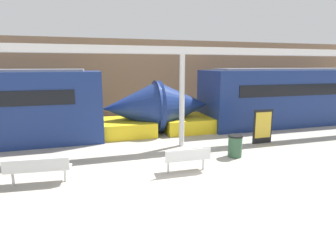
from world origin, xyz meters
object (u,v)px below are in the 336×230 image
(support_column_near, at_px, (182,101))
(trash_bin, at_px, (235,146))
(train_left, at_px, (293,97))
(bench_far, at_px, (38,168))
(poster_board, at_px, (263,126))
(bench_near, at_px, (187,157))

(support_column_near, bearing_deg, trash_bin, -51.55)
(train_left, xyz_separation_m, trash_bin, (-6.33, -4.44, -1.09))
(train_left, bearing_deg, support_column_near, -161.63)
(bench_far, xyz_separation_m, poster_board, (8.63, 1.75, 0.25))
(trash_bin, bearing_deg, train_left, 35.04)
(bench_far, bearing_deg, trash_bin, 9.94)
(bench_near, xyz_separation_m, trash_bin, (2.22, 0.89, -0.08))
(trash_bin, height_order, poster_board, poster_board)
(train_left, distance_m, trash_bin, 7.80)
(bench_near, height_order, poster_board, poster_board)
(bench_far, xyz_separation_m, support_column_near, (5.13, 2.39, 1.40))
(support_column_near, bearing_deg, bench_far, -155.03)
(poster_board, height_order, support_column_near, support_column_near)
(poster_board, relative_size, support_column_near, 0.39)
(trash_bin, distance_m, support_column_near, 2.79)
(poster_board, xyz_separation_m, support_column_near, (-3.50, 0.64, 1.14))
(bench_near, distance_m, poster_board, 4.75)
(trash_bin, bearing_deg, poster_board, 30.76)
(bench_near, height_order, bench_far, same)
(train_left, distance_m, bench_far, 13.88)
(bench_far, bearing_deg, support_column_near, 30.22)
(bench_far, bearing_deg, poster_board, 16.72)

